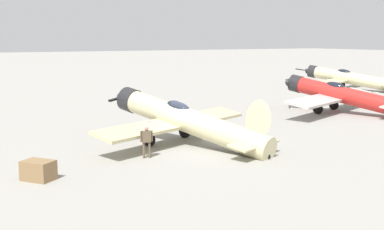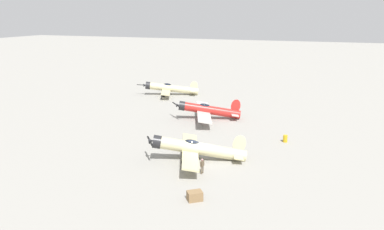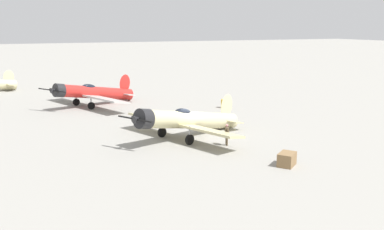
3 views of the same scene
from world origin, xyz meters
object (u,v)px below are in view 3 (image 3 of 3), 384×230
airplane_mid_apron (92,93)px  ground_crew_mechanic (227,132)px  airplane_foreground (187,120)px  equipment_crate (287,159)px  fuel_drum (224,104)px

airplane_mid_apron → ground_crew_mechanic: bearing=85.9°
airplane_foreground → airplane_mid_apron: (16.98, 4.27, 0.07)m
airplane_foreground → equipment_crate: size_ratio=7.04×
airplane_mid_apron → equipment_crate: 27.06m
equipment_crate → ground_crew_mechanic: bearing=12.4°
equipment_crate → fuel_drum: (19.08, -5.66, 0.04)m
airplane_foreground → fuel_drum: 13.34m
ground_crew_mechanic → fuel_drum: 15.02m
airplane_foreground → fuel_drum: bearing=-152.1°
ground_crew_mechanic → equipment_crate: ground_crew_mechanic is taller
airplane_mid_apron → equipment_crate: size_ratio=7.99×
airplane_mid_apron → equipment_crate: airplane_mid_apron is taller
ground_crew_mechanic → fuel_drum: size_ratio=1.78×
airplane_foreground → fuel_drum: (10.04, -8.73, -0.98)m
airplane_mid_apron → fuel_drum: (-6.94, -13.00, -1.05)m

